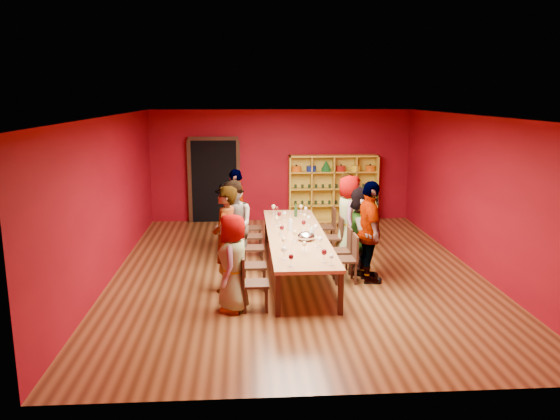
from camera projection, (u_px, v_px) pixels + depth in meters
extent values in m
cube|color=#4D2A14|center=(296.00, 272.00, 10.67)|extent=(7.10, 9.10, 0.02)
cube|color=maroon|center=(281.00, 166.00, 14.76)|extent=(7.10, 0.02, 3.00)
cube|color=maroon|center=(336.00, 271.00, 5.95)|extent=(7.10, 0.02, 3.00)
cube|color=maroon|center=(109.00, 198.00, 10.13)|extent=(0.02, 9.10, 3.00)
cube|color=maroon|center=(477.00, 194.00, 10.58)|extent=(0.02, 9.10, 3.00)
cube|color=silver|center=(297.00, 115.00, 10.04)|extent=(7.10, 9.10, 0.02)
cube|color=#B37B4A|center=(296.00, 236.00, 10.52)|extent=(1.10, 4.50, 0.06)
cube|color=black|center=(278.00, 295.00, 8.45)|extent=(0.08, 0.08, 0.69)
cube|color=black|center=(267.00, 228.00, 12.68)|extent=(0.08, 0.08, 0.69)
cube|color=black|center=(341.00, 294.00, 8.51)|extent=(0.08, 0.08, 0.69)
cube|color=black|center=(308.00, 227.00, 12.74)|extent=(0.08, 0.08, 0.69)
cube|color=black|center=(214.00, 181.00, 14.66)|extent=(1.20, 0.14, 2.20)
cube|color=black|center=(213.00, 139.00, 14.35)|extent=(1.32, 0.06, 0.10)
cube|color=black|center=(190.00, 182.00, 14.55)|extent=(0.10, 0.06, 2.20)
cube|color=black|center=(239.00, 181.00, 14.63)|extent=(0.10, 0.06, 2.20)
cube|color=gold|center=(290.00, 189.00, 14.67)|extent=(0.04, 0.40, 1.80)
cube|color=gold|center=(376.00, 188.00, 14.82)|extent=(0.04, 0.40, 1.80)
cube|color=gold|center=(334.00, 156.00, 14.56)|extent=(2.40, 0.40, 0.04)
cube|color=gold|center=(332.00, 220.00, 14.93)|extent=(2.40, 0.40, 0.04)
cube|color=gold|center=(332.00, 187.00, 14.93)|extent=(2.40, 0.02, 1.80)
cube|color=gold|center=(333.00, 205.00, 14.84)|extent=(2.36, 0.38, 0.03)
cube|color=gold|center=(333.00, 188.00, 14.75)|extent=(2.36, 0.38, 0.03)
cube|color=gold|center=(333.00, 172.00, 14.65)|extent=(2.36, 0.38, 0.03)
cube|color=gold|center=(311.00, 189.00, 14.71)|extent=(0.03, 0.38, 1.76)
cube|color=gold|center=(333.00, 188.00, 14.75)|extent=(0.03, 0.38, 1.76)
cube|color=gold|center=(355.00, 188.00, 14.78)|extent=(0.03, 0.38, 1.76)
cylinder|color=#E0600D|center=(296.00, 169.00, 14.57)|extent=(0.26, 0.26, 0.15)
sphere|color=black|center=(296.00, 165.00, 14.55)|extent=(0.05, 0.05, 0.05)
cylinder|color=navy|center=(311.00, 169.00, 14.59)|extent=(0.26, 0.26, 0.15)
sphere|color=black|center=(311.00, 165.00, 14.57)|extent=(0.05, 0.05, 0.05)
cylinder|color=#186127|center=(326.00, 170.00, 14.63)|extent=(0.26, 0.26, 0.08)
cone|color=#186127|center=(326.00, 164.00, 14.60)|extent=(0.24, 0.24, 0.22)
cylinder|color=#A51B12|center=(341.00, 168.00, 14.65)|extent=(0.26, 0.26, 0.15)
sphere|color=black|center=(341.00, 165.00, 14.63)|extent=(0.05, 0.05, 0.05)
cylinder|color=yellow|center=(356.00, 168.00, 14.67)|extent=(0.26, 0.26, 0.15)
sphere|color=black|center=(356.00, 165.00, 14.65)|extent=(0.05, 0.05, 0.05)
cylinder|color=#E0600D|center=(370.00, 168.00, 14.70)|extent=(0.26, 0.26, 0.15)
sphere|color=black|center=(370.00, 165.00, 14.68)|extent=(0.05, 0.05, 0.05)
cylinder|color=black|center=(295.00, 203.00, 14.76)|extent=(0.07, 0.07, 0.10)
cylinder|color=black|center=(302.00, 203.00, 14.77)|extent=(0.07, 0.07, 0.10)
cylinder|color=black|center=(309.00, 203.00, 14.78)|extent=(0.07, 0.07, 0.10)
cylinder|color=black|center=(316.00, 202.00, 14.80)|extent=(0.07, 0.07, 0.10)
cylinder|color=black|center=(323.00, 202.00, 14.81)|extent=(0.07, 0.07, 0.10)
cylinder|color=black|center=(329.00, 202.00, 14.82)|extent=(0.07, 0.07, 0.10)
cylinder|color=black|center=(336.00, 202.00, 14.83)|extent=(0.07, 0.07, 0.10)
cylinder|color=black|center=(343.00, 202.00, 14.84)|extent=(0.07, 0.07, 0.10)
cylinder|color=black|center=(349.00, 202.00, 14.85)|extent=(0.07, 0.07, 0.10)
cylinder|color=black|center=(356.00, 202.00, 14.87)|extent=(0.07, 0.07, 0.10)
cylinder|color=black|center=(363.00, 202.00, 14.88)|extent=(0.07, 0.07, 0.10)
cylinder|color=black|center=(370.00, 202.00, 14.89)|extent=(0.07, 0.07, 0.10)
cylinder|color=black|center=(296.00, 186.00, 14.67)|extent=(0.07, 0.07, 0.10)
cylinder|color=black|center=(302.00, 186.00, 14.68)|extent=(0.07, 0.07, 0.10)
cylinder|color=black|center=(309.00, 186.00, 14.69)|extent=(0.07, 0.07, 0.10)
cylinder|color=black|center=(316.00, 186.00, 14.70)|extent=(0.07, 0.07, 0.10)
cylinder|color=black|center=(323.00, 186.00, 14.71)|extent=(0.07, 0.07, 0.10)
cylinder|color=black|center=(330.00, 186.00, 14.73)|extent=(0.07, 0.07, 0.10)
cylinder|color=black|center=(336.00, 186.00, 14.74)|extent=(0.07, 0.07, 0.10)
cylinder|color=black|center=(343.00, 186.00, 14.75)|extent=(0.07, 0.07, 0.10)
cylinder|color=black|center=(350.00, 186.00, 14.76)|extent=(0.07, 0.07, 0.10)
cylinder|color=black|center=(357.00, 186.00, 14.77)|extent=(0.07, 0.07, 0.10)
cylinder|color=black|center=(363.00, 186.00, 14.78)|extent=(0.07, 0.07, 0.10)
cylinder|color=black|center=(370.00, 186.00, 14.80)|extent=(0.07, 0.07, 0.10)
cube|color=black|center=(256.00, 284.00, 8.71)|extent=(0.42, 0.42, 0.04)
cube|color=black|center=(244.00, 270.00, 8.65)|extent=(0.04, 0.40, 0.44)
cube|color=black|center=(245.00, 301.00, 8.58)|extent=(0.04, 0.04, 0.41)
cube|color=black|center=(267.00, 301.00, 8.60)|extent=(0.04, 0.04, 0.41)
cube|color=black|center=(245.00, 293.00, 8.91)|extent=(0.04, 0.04, 0.41)
cube|color=black|center=(266.00, 293.00, 8.93)|extent=(0.04, 0.04, 0.41)
imported|color=#4D4D52|center=(233.00, 263.00, 8.61)|extent=(0.52, 0.82, 1.57)
cube|color=black|center=(255.00, 266.00, 9.62)|extent=(0.42, 0.42, 0.04)
cube|color=black|center=(244.00, 253.00, 9.56)|extent=(0.04, 0.40, 0.44)
cube|color=black|center=(245.00, 281.00, 9.49)|extent=(0.04, 0.04, 0.41)
cube|color=black|center=(265.00, 281.00, 9.51)|extent=(0.04, 0.04, 0.41)
cube|color=black|center=(245.00, 275.00, 9.82)|extent=(0.04, 0.04, 0.41)
cube|color=black|center=(264.00, 274.00, 9.84)|extent=(0.04, 0.04, 0.41)
imported|color=pink|center=(225.00, 239.00, 9.48)|extent=(0.65, 0.78, 1.86)
cube|color=black|center=(253.00, 248.00, 10.73)|extent=(0.42, 0.42, 0.04)
cube|color=black|center=(244.00, 236.00, 10.66)|extent=(0.04, 0.40, 0.44)
cube|color=black|center=(245.00, 262.00, 10.60)|extent=(0.04, 0.04, 0.41)
cube|color=black|center=(262.00, 261.00, 10.62)|extent=(0.04, 0.04, 0.41)
cube|color=black|center=(245.00, 257.00, 10.93)|extent=(0.04, 0.04, 0.41)
cube|color=black|center=(262.00, 256.00, 10.95)|extent=(0.04, 0.04, 0.41)
imported|color=white|center=(234.00, 226.00, 10.61)|extent=(0.78, 0.98, 1.78)
cube|color=black|center=(253.00, 236.00, 11.60)|extent=(0.42, 0.42, 0.04)
cube|color=black|center=(244.00, 226.00, 11.54)|extent=(0.04, 0.40, 0.44)
cube|color=black|center=(245.00, 249.00, 11.47)|extent=(0.04, 0.04, 0.41)
cube|color=black|center=(261.00, 249.00, 11.49)|extent=(0.04, 0.04, 0.41)
cube|color=black|center=(245.00, 245.00, 11.80)|extent=(0.04, 0.04, 0.41)
cube|color=black|center=(260.00, 244.00, 11.82)|extent=(0.04, 0.04, 0.41)
imported|color=#505055|center=(230.00, 219.00, 11.49)|extent=(0.45, 1.06, 1.62)
cube|color=black|center=(252.00, 228.00, 12.33)|extent=(0.42, 0.42, 0.04)
cube|color=black|center=(244.00, 218.00, 12.27)|extent=(0.04, 0.40, 0.44)
cube|color=black|center=(245.00, 240.00, 12.20)|extent=(0.04, 0.04, 0.41)
cube|color=black|center=(260.00, 239.00, 12.22)|extent=(0.04, 0.04, 0.41)
cube|color=black|center=(245.00, 236.00, 12.53)|extent=(0.04, 0.04, 0.41)
cube|color=black|center=(260.00, 236.00, 12.55)|extent=(0.04, 0.04, 0.41)
imported|color=#6195C9|center=(236.00, 208.00, 12.21)|extent=(0.50, 1.05, 1.78)
cube|color=black|center=(345.00, 259.00, 9.98)|extent=(0.42, 0.42, 0.04)
cube|color=black|center=(355.00, 247.00, 9.94)|extent=(0.04, 0.40, 0.44)
cube|color=black|center=(337.00, 274.00, 9.85)|extent=(0.04, 0.04, 0.41)
cube|color=black|center=(356.00, 274.00, 9.87)|extent=(0.04, 0.04, 0.41)
cube|color=black|center=(334.00, 268.00, 10.18)|extent=(0.04, 0.04, 0.41)
cube|color=black|center=(352.00, 268.00, 10.21)|extent=(0.04, 0.04, 0.41)
imported|color=#525257|center=(370.00, 232.00, 9.90)|extent=(0.51, 1.10, 1.88)
cube|color=black|center=(340.00, 251.00, 10.52)|extent=(0.42, 0.42, 0.04)
cube|color=black|center=(350.00, 239.00, 10.49)|extent=(0.04, 0.40, 0.44)
cube|color=black|center=(332.00, 265.00, 10.39)|extent=(0.04, 0.04, 0.41)
cube|color=black|center=(350.00, 265.00, 10.41)|extent=(0.04, 0.04, 0.41)
cube|color=black|center=(329.00, 260.00, 10.73)|extent=(0.04, 0.04, 0.41)
cube|color=black|center=(346.00, 259.00, 10.75)|extent=(0.04, 0.04, 0.41)
imported|color=#16193D|center=(362.00, 230.00, 10.46)|extent=(0.78, 1.62, 1.68)
cube|color=black|center=(332.00, 238.00, 11.49)|extent=(0.42, 0.42, 0.04)
cube|color=black|center=(341.00, 227.00, 11.45)|extent=(0.04, 0.40, 0.44)
cube|color=black|center=(325.00, 250.00, 11.36)|extent=(0.04, 0.04, 0.41)
cube|color=black|center=(341.00, 250.00, 11.38)|extent=(0.04, 0.04, 0.41)
cube|color=black|center=(322.00, 246.00, 11.69)|extent=(0.04, 0.04, 0.41)
cube|color=black|center=(338.00, 246.00, 11.71)|extent=(0.04, 0.04, 0.41)
imported|color=#5C7ABD|center=(349.00, 217.00, 11.42)|extent=(0.62, 0.93, 1.75)
cube|color=black|center=(325.00, 227.00, 12.38)|extent=(0.42, 0.42, 0.04)
cube|color=black|center=(334.00, 217.00, 12.34)|extent=(0.04, 0.40, 0.44)
cube|color=black|center=(319.00, 239.00, 12.25)|extent=(0.04, 0.04, 0.41)
cube|color=black|center=(334.00, 239.00, 12.27)|extent=(0.04, 0.04, 0.41)
cube|color=black|center=(317.00, 235.00, 12.58)|extent=(0.04, 0.04, 0.41)
cube|color=black|center=(331.00, 235.00, 12.60)|extent=(0.04, 0.04, 0.41)
imported|color=pink|center=(347.00, 209.00, 12.32)|extent=(0.56, 0.69, 1.68)
cylinder|color=white|center=(303.00, 230.00, 10.78)|extent=(0.07, 0.07, 0.01)
cylinder|color=white|center=(304.00, 227.00, 10.76)|extent=(0.01, 0.01, 0.12)
ellipsoid|color=#44070C|center=(304.00, 222.00, 10.74)|extent=(0.09, 0.09, 0.10)
cylinder|color=white|center=(295.00, 241.00, 9.98)|extent=(0.07, 0.07, 0.01)
cylinder|color=white|center=(295.00, 238.00, 9.97)|extent=(0.01, 0.01, 0.12)
ellipsoid|color=beige|center=(295.00, 233.00, 9.95)|extent=(0.09, 0.09, 0.10)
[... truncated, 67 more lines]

